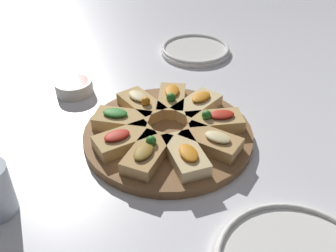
% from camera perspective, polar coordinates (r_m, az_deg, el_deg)
% --- Properties ---
extents(ground_plane, '(3.00, 3.00, 0.00)m').
position_cam_1_polar(ground_plane, '(0.74, -0.00, -1.82)').
color(ground_plane, white).
extents(serving_board, '(0.31, 0.31, 0.02)m').
position_cam_1_polar(serving_board, '(0.73, -0.00, -1.28)').
color(serving_board, brown).
rests_on(serving_board, ground_plane).
extents(focaccia_slice_0, '(0.11, 0.07, 0.03)m').
position_cam_1_polar(focaccia_slice_0, '(0.65, 2.56, -4.21)').
color(focaccia_slice_0, '#E5C689').
rests_on(focaccia_slice_0, serving_board).
extents(focaccia_slice_1, '(0.12, 0.10, 0.03)m').
position_cam_1_polar(focaccia_slice_1, '(0.69, 6.26, -2.22)').
color(focaccia_slice_1, tan).
rests_on(focaccia_slice_1, serving_board).
extents(focaccia_slice_2, '(0.08, 0.12, 0.04)m').
position_cam_1_polar(focaccia_slice_2, '(0.73, 6.77, 0.72)').
color(focaccia_slice_2, tan).
rests_on(focaccia_slice_2, serving_board).
extents(focaccia_slice_3, '(0.08, 0.12, 0.03)m').
position_cam_1_polar(focaccia_slice_3, '(0.78, 4.24, 2.99)').
color(focaccia_slice_3, '#E5C689').
rests_on(focaccia_slice_3, serving_board).
extents(focaccia_slice_4, '(0.12, 0.10, 0.04)m').
position_cam_1_polar(focaccia_slice_4, '(0.79, 0.51, 3.84)').
color(focaccia_slice_4, tan).
rests_on(focaccia_slice_4, serving_board).
extents(focaccia_slice_5, '(0.11, 0.07, 0.04)m').
position_cam_1_polar(focaccia_slice_5, '(0.78, -3.89, 3.15)').
color(focaccia_slice_5, tan).
rests_on(focaccia_slice_5, serving_board).
extents(focaccia_slice_6, '(0.11, 0.11, 0.03)m').
position_cam_1_polar(focaccia_slice_6, '(0.74, -6.72, 0.90)').
color(focaccia_slice_6, tan).
rests_on(focaccia_slice_6, serving_board).
extents(focaccia_slice_7, '(0.05, 0.11, 0.03)m').
position_cam_1_polar(focaccia_slice_7, '(0.69, -6.35, -2.12)').
color(focaccia_slice_7, tan).
rests_on(focaccia_slice_7, serving_board).
extents(focaccia_slice_8, '(0.10, 0.11, 0.04)m').
position_cam_1_polar(focaccia_slice_8, '(0.66, -3.03, -4.00)').
color(focaccia_slice_8, tan).
rests_on(focaccia_slice_8, serving_board).
extents(plate_left, '(0.18, 0.18, 0.02)m').
position_cam_1_polar(plate_left, '(1.05, 3.99, 11.00)').
color(plate_left, white).
rests_on(plate_left, ground_plane).
extents(dipping_bowl, '(0.08, 0.08, 0.03)m').
position_cam_1_polar(dipping_bowl, '(0.89, -13.49, 5.62)').
color(dipping_bowl, silver).
rests_on(dipping_bowl, ground_plane).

